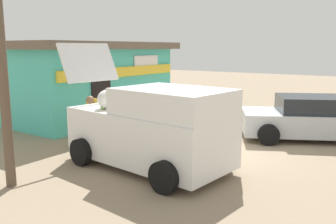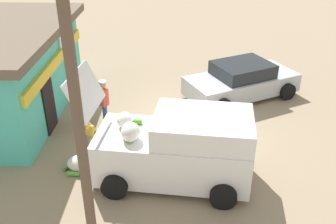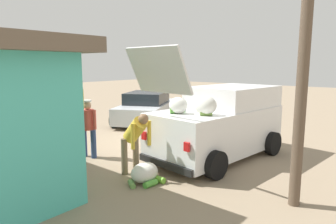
% 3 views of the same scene
% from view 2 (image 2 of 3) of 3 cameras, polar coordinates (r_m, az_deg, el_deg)
% --- Properties ---
extents(ground_plane, '(60.00, 60.00, 0.00)m').
position_cam_2_polar(ground_plane, '(12.95, 2.25, -1.87)').
color(ground_plane, gray).
extents(storefront_bar, '(7.14, 4.49, 3.07)m').
position_cam_2_polar(storefront_bar, '(14.24, -23.54, 5.63)').
color(storefront_bar, '#4CC6B7').
rests_on(storefront_bar, ground_plane).
extents(delivery_van, '(2.60, 4.63, 2.97)m').
position_cam_2_polar(delivery_van, '(9.99, 1.46, -5.33)').
color(delivery_van, white).
rests_on(delivery_van, ground_plane).
extents(parked_sedan, '(3.54, 4.60, 1.36)m').
position_cam_2_polar(parked_sedan, '(14.85, 10.88, 4.56)').
color(parked_sedan, '#B2B7BC').
rests_on(parked_sedan, ground_plane).
extents(vendor_standing, '(0.56, 0.40, 1.62)m').
position_cam_2_polar(vendor_standing, '(12.64, -9.51, 1.68)').
color(vendor_standing, navy).
rests_on(vendor_standing, ground_plane).
extents(customer_bending, '(0.77, 0.58, 1.50)m').
position_cam_2_polar(customer_bending, '(10.98, -11.89, -3.03)').
color(customer_bending, '#726047').
rests_on(customer_bending, ground_plane).
extents(unloaded_banana_pile, '(0.87, 0.84, 0.44)m').
position_cam_2_polar(unloaded_banana_pile, '(11.01, -13.10, -7.54)').
color(unloaded_banana_pile, silver).
rests_on(unloaded_banana_pile, ground_plane).
extents(paint_bucket, '(0.33, 0.33, 0.41)m').
position_cam_2_polar(paint_bucket, '(15.74, -12.62, 4.05)').
color(paint_bucket, silver).
rests_on(paint_bucket, ground_plane).
extents(utility_pole, '(0.20, 0.20, 5.42)m').
position_cam_2_polar(utility_pole, '(7.07, -12.73, -5.15)').
color(utility_pole, brown).
rests_on(utility_pole, ground_plane).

